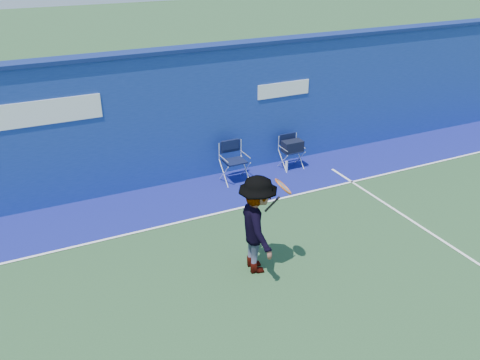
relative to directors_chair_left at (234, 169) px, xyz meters
name	(u,v)px	position (x,y,z in m)	size (l,w,h in m)	color
ground	(238,324)	(-2.04, -4.48, -0.32)	(80.00, 80.00, 0.00)	#264828
stadium_wall	(136,122)	(-2.04, 0.72, 1.23)	(24.00, 0.50, 3.08)	navy
out_of_bounds_strip	(156,205)	(-2.04, -0.38, -0.31)	(24.00, 1.80, 0.01)	navy
court_lines	(222,300)	(-2.04, -3.88, -0.30)	(24.00, 12.00, 0.01)	white
directors_chair_left	(234,169)	(0.00, 0.00, 0.00)	(0.57, 0.52, 0.96)	silver
directors_chair_right	(291,155)	(1.60, 0.07, 0.03)	(0.50, 0.45, 0.84)	silver
water_bottle	(287,166)	(1.39, -0.05, -0.19)	(0.07, 0.07, 0.26)	silver
tennis_player	(257,225)	(-1.13, -3.34, 0.57)	(1.01, 1.24, 1.77)	#EA4738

